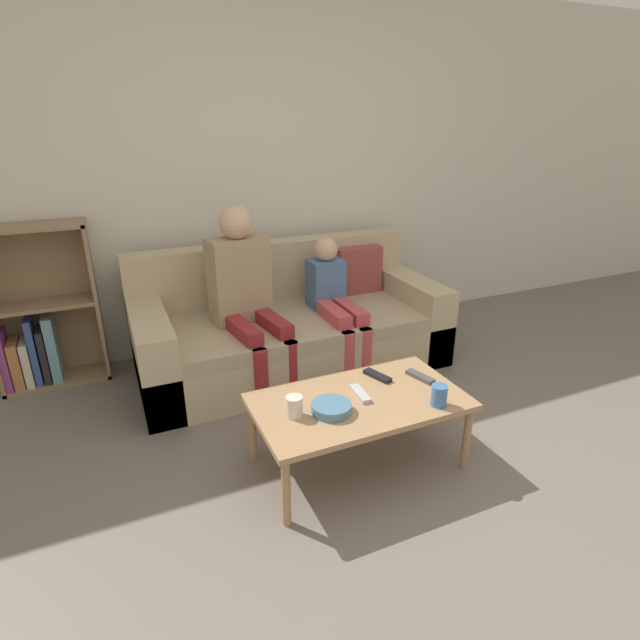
{
  "coord_description": "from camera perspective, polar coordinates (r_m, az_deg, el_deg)",
  "views": [
    {
      "loc": [
        -1.17,
        -1.3,
        1.69
      ],
      "look_at": [
        -0.08,
        1.17,
        0.59
      ],
      "focal_mm": 28.0,
      "sensor_mm": 36.0,
      "label": 1
    }
  ],
  "objects": [
    {
      "name": "bookshelf",
      "position": [
        3.79,
        -29.36,
        -0.17
      ],
      "size": [
        0.66,
        0.28,
        1.08
      ],
      "color": "#8E7051",
      "rests_on": "ground_plane"
    },
    {
      "name": "coffee_table",
      "position": [
        2.55,
        4.49,
        -9.69
      ],
      "size": [
        1.06,
        0.59,
        0.38
      ],
      "color": "#A87F56",
      "rests_on": "ground_plane"
    },
    {
      "name": "snack_bowl",
      "position": [
        2.41,
        1.32,
        -10.0
      ],
      "size": [
        0.19,
        0.19,
        0.05
      ],
      "color": "teal",
      "rests_on": "coffee_table"
    },
    {
      "name": "tv_remote_2",
      "position": [
        2.75,
        11.37,
        -6.35
      ],
      "size": [
        0.09,
        0.18,
        0.02
      ],
      "rotation": [
        0.0,
        0.0,
        0.26
      ],
      "color": "#47474C",
      "rests_on": "coffee_table"
    },
    {
      "name": "tv_remote_0",
      "position": [
        2.55,
        4.61,
        -8.39
      ],
      "size": [
        0.06,
        0.17,
        0.02
      ],
      "rotation": [
        0.0,
        0.0,
        -0.07
      ],
      "color": "#B7B7BC",
      "rests_on": "coffee_table"
    },
    {
      "name": "ground_plane",
      "position": [
        2.44,
        14.06,
        -22.58
      ],
      "size": [
        22.0,
        22.0,
        0.0
      ],
      "primitive_type": "plane",
      "color": "#70665B"
    },
    {
      "name": "tv_remote_1",
      "position": [
        2.72,
        6.57,
        -6.34
      ],
      "size": [
        0.1,
        0.18,
        0.02
      ],
      "rotation": [
        0.0,
        0.0,
        0.32
      ],
      "color": "black",
      "rests_on": "coffee_table"
    },
    {
      "name": "cup_far",
      "position": [
        2.51,
        13.45,
        -8.38
      ],
      "size": [
        0.08,
        0.08,
        0.11
      ],
      "color": "#3D70B2",
      "rests_on": "coffee_table"
    },
    {
      "name": "person_child",
      "position": [
        3.49,
        1.63,
        2.52
      ],
      "size": [
        0.24,
        0.64,
        0.91
      ],
      "rotation": [
        0.0,
        0.0,
        -0.0
      ],
      "color": "#C6474C",
      "rests_on": "ground_plane"
    },
    {
      "name": "person_adult",
      "position": [
        3.29,
        -8.67,
        3.94
      ],
      "size": [
        0.43,
        0.69,
        1.18
      ],
      "rotation": [
        0.0,
        0.0,
        0.14
      ],
      "color": "maroon",
      "rests_on": "ground_plane"
    },
    {
      "name": "couch",
      "position": [
        3.6,
        -3.31,
        -0.97
      ],
      "size": [
        2.13,
        0.95,
        0.84
      ],
      "color": "tan",
      "rests_on": "ground_plane"
    },
    {
      "name": "wall_back",
      "position": [
        3.89,
        -6.49,
        16.33
      ],
      "size": [
        12.0,
        0.06,
        2.6
      ],
      "color": "beige",
      "rests_on": "ground_plane"
    },
    {
      "name": "cup_near",
      "position": [
        2.37,
        -2.96,
        -9.84
      ],
      "size": [
        0.08,
        0.08,
        0.1
      ],
      "color": "silver",
      "rests_on": "coffee_table"
    }
  ]
}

